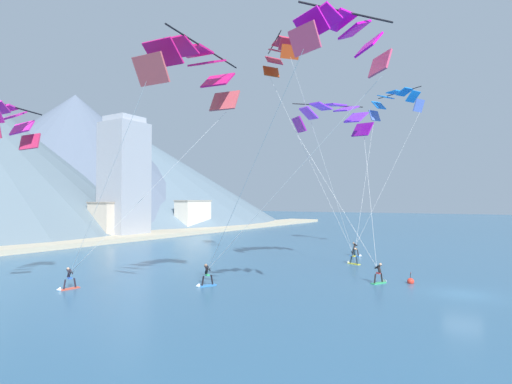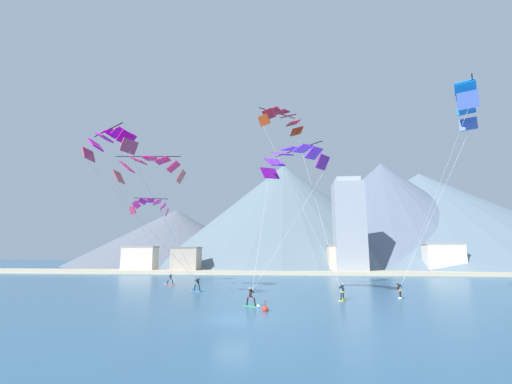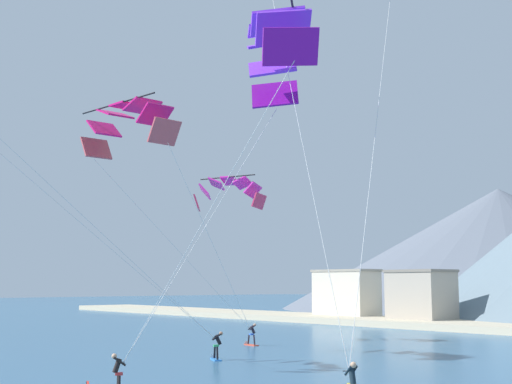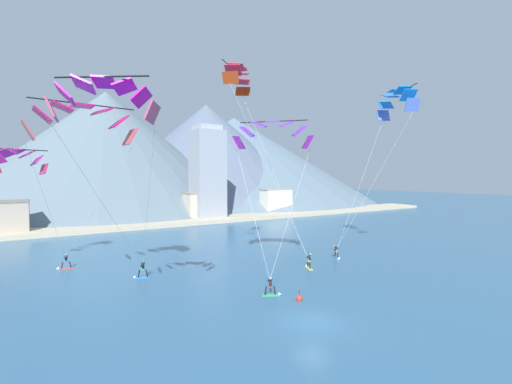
{
  "view_description": "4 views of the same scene",
  "coord_description": "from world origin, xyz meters",
  "views": [
    {
      "loc": [
        -32.41,
        -2.61,
        6.73
      ],
      "look_at": [
        -3.15,
        15.59,
        7.51
      ],
      "focal_mm": 28.0,
      "sensor_mm": 36.0,
      "label": 1
    },
    {
      "loc": [
        4.42,
        -25.44,
        4.74
      ],
      "look_at": [
        0.35,
        13.0,
        11.63
      ],
      "focal_mm": 24.0,
      "sensor_mm": 36.0,
      "label": 2
    },
    {
      "loc": [
        27.77,
        -9.31,
        4.63
      ],
      "look_at": [
        -0.03,
        14.31,
        9.31
      ],
      "focal_mm": 50.0,
      "sensor_mm": 36.0,
      "label": 3
    },
    {
      "loc": [
        -16.12,
        -18.09,
        10.45
      ],
      "look_at": [
        3.71,
        13.39,
        8.72
      ],
      "focal_mm": 24.0,
      "sensor_mm": 36.0,
      "label": 4
    }
  ],
  "objects": [
    {
      "name": "parafoil_kite_near_trail",
      "position": [
        4.68,
        11.57,
        15.17
      ],
      "size": [
        7.88,
        8.69,
        15.09
      ],
      "color": "#84119B"
    },
    {
      "name": "shore_building_promenade_mid",
      "position": [
        -33.39,
        57.46,
        3.18
      ],
      "size": [
        8.4,
        4.23,
        6.34
      ],
      "color": "beige",
      "rests_on": "ground"
    },
    {
      "name": "kitesurfer_near_trail",
      "position": [
        0.8,
        6.05,
        0.53
      ],
      "size": [
        1.73,
        1.14,
        1.77
      ],
      "color": "#33B266",
      "rests_on": "ground"
    },
    {
      "name": "shore_building_harbour_front",
      "position": [
        -21.22,
        56.43,
        3.08
      ],
      "size": [
        6.58,
        5.2,
        6.14
      ],
      "color": "#A89E8E",
      "rests_on": "ground"
    },
    {
      "name": "kitesurfer_near_lead",
      "position": [
        -14.14,
        25.74,
        0.5
      ],
      "size": [
        1.78,
        0.72,
        1.7
      ],
      "color": "#E54C33",
      "rests_on": "ground"
    },
    {
      "name": "parafoil_kite_distant_high_outer",
      "position": [
        -18.17,
        26.75,
        12.28
      ],
      "size": [
        5.72,
        4.62,
        2.79
      ],
      "color": "#C92954"
    },
    {
      "name": "parafoil_kite_near_lead",
      "position": [
        -13.0,
        14.23,
        15.27
      ],
      "size": [
        8.78,
        12.75,
        15.15
      ],
      "color": "#C44C51"
    },
    {
      "name": "mountain_peak_central_summit",
      "position": [
        -42.75,
        109.38,
        11.0
      ],
      "size": [
        80.02,
        80.02,
        22.01
      ],
      "color": "slate",
      "rests_on": "ground"
    },
    {
      "name": "kitesurfer_mid_center",
      "position": [
        -7.64,
        17.57,
        0.55
      ],
      "size": [
        1.74,
        1.1,
        1.78
      ],
      "color": "#337FDB",
      "rests_on": "ground"
    }
  ]
}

